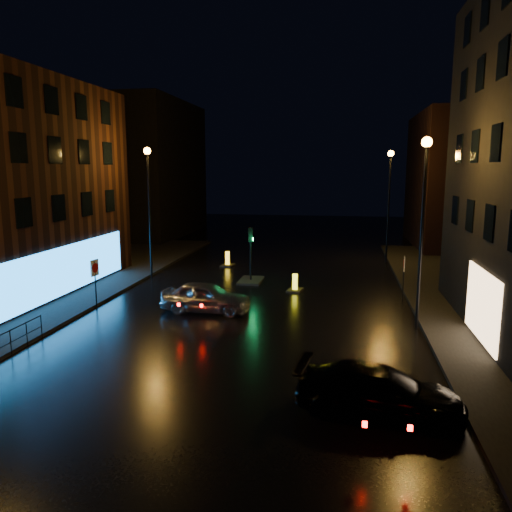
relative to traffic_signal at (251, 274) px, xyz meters
The scene contains 14 objects.
ground 14.06m from the traffic_signal, 85.10° to the right, with size 120.00×120.00×0.00m, color black.
pavement_left 14.14m from the traffic_signal, 154.89° to the right, with size 12.00×44.00×0.15m, color black.
building_far_left 26.50m from the traffic_signal, 125.18° to the left, with size 8.00×16.00×14.00m, color black.
building_far_right 24.83m from the traffic_signal, 48.01° to the left, with size 8.00×14.00×12.00m, color black.
street_lamp_lfar 8.32m from the traffic_signal, behind, with size 0.44×0.44×8.37m.
street_lamp_rnear 13.06m from the traffic_signal, 41.63° to the right, with size 0.44×0.44×8.37m.
street_lamp_rfar 13.06m from the traffic_signal, 41.63° to the left, with size 0.44×0.44×8.37m.
traffic_signal is the anchor object (origin of this frame).
silver_hatchback 7.15m from the traffic_signal, 97.90° to the right, with size 1.78×4.43×1.51m, color #B5B9BE.
dark_sedan 17.76m from the traffic_signal, 67.64° to the right, with size 1.96×4.83×1.40m, color black.
bollard_near 3.66m from the traffic_signal, 34.69° to the right, with size 0.97×1.29×1.02m.
bollard_far 5.40m from the traffic_signal, 118.70° to the left, with size 0.93×1.30×1.08m.
road_sign_left 10.05m from the traffic_signal, 132.29° to the right, with size 0.15×0.61×2.52m.
road_sign_right 9.54m from the traffic_signal, 18.41° to the right, with size 0.12×0.58×2.38m.
Camera 1 is at (4.32, -16.36, 7.05)m, focal length 35.00 mm.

